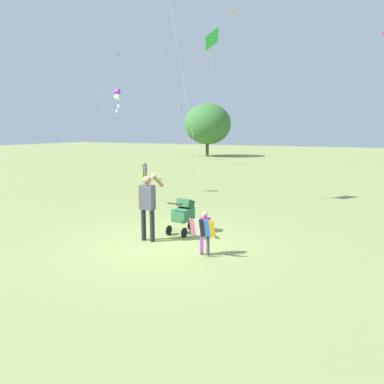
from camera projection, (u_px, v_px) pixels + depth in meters
ground_plane at (165, 243)px, 9.60m from camera, size 120.00×120.00×0.00m
treeline_distant at (369, 125)px, 34.24m from camera, size 38.37×6.37×5.91m
child_with_butterfly_kite at (204, 229)px, 8.57m from camera, size 0.62×0.36×1.08m
person_adult_flyer at (148, 202)px, 9.63m from camera, size 0.58×0.55×1.88m
stroller at (184, 213)px, 10.48m from camera, size 0.57×1.10×1.03m
kite_green_novelty at (117, 96)px, 16.06m from camera, size 1.31×2.83×4.83m
kite_blue_high at (210, 46)px, 13.71m from camera, size 1.93×1.81×6.87m
distant_kites_cluster at (183, 24)px, 29.59m from camera, size 21.91×10.73×3.61m
person_red_shirt at (145, 169)px, 21.62m from camera, size 0.36×0.17×1.12m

